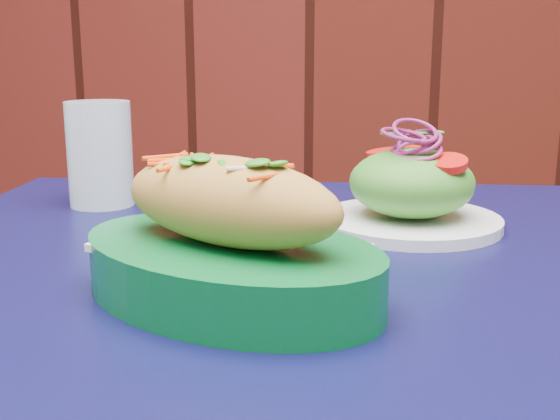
# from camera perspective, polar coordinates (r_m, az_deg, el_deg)

# --- Properties ---
(cafe_table) EXTENTS (0.88, 0.88, 0.75)m
(cafe_table) POSITION_cam_1_polar(r_m,az_deg,el_deg) (0.65, 0.90, -12.14)
(cafe_table) COLOR black
(cafe_table) RESTS_ON ground
(banh_mi_basket) EXTENTS (0.31, 0.26, 0.12)m
(banh_mi_basket) POSITION_cam_1_polar(r_m,az_deg,el_deg) (0.54, -4.12, -2.68)
(banh_mi_basket) COLOR #075D26
(banh_mi_basket) RESTS_ON cafe_table
(salad_plate) EXTENTS (0.19, 0.19, 0.11)m
(salad_plate) POSITION_cam_1_polar(r_m,az_deg,el_deg) (0.76, 10.62, 1.60)
(salad_plate) COLOR white
(salad_plate) RESTS_ON cafe_table
(water_glass) EXTENTS (0.08, 0.08, 0.13)m
(water_glass) POSITION_cam_1_polar(r_m,az_deg,el_deg) (0.88, -14.43, 4.43)
(water_glass) COLOR silver
(water_glass) RESTS_ON cafe_table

